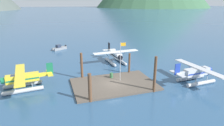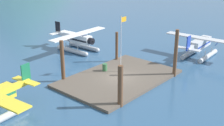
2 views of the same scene
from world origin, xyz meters
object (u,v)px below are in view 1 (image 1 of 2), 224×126
flagpole (121,57)px  seaplane_silver_stbd_aft (196,74)px  fuel_drum (111,75)px  boat_grey_open_north (59,48)px  seaplane_yellow_port_fwd (23,80)px  seaplane_white_bow_right (115,56)px

flagpole → seaplane_silver_stbd_aft: bearing=-19.3°
fuel_drum → seaplane_silver_stbd_aft: bearing=-23.7°
fuel_drum → boat_grey_open_north: (-7.51, 25.95, -0.25)m
fuel_drum → seaplane_silver_stbd_aft: size_ratio=0.08×
flagpole → seaplane_yellow_port_fwd: flagpole is taller
flagpole → boat_grey_open_north: bearing=107.5°
seaplane_yellow_port_fwd → seaplane_silver_stbd_aft: bearing=-12.6°
flagpole → seaplane_white_bow_right: (2.75, 10.60, -2.86)m
seaplane_white_bow_right → fuel_drum: bearing=-113.6°
fuel_drum → boat_grey_open_north: size_ratio=0.20×
flagpole → seaplane_silver_stbd_aft: flagpole is taller
seaplane_silver_stbd_aft → seaplane_white_bow_right: size_ratio=1.00×
seaplane_silver_stbd_aft → boat_grey_open_north: seaplane_silver_stbd_aft is taller
flagpole → fuel_drum: 4.20m
flagpole → boat_grey_open_north: flagpole is taller
flagpole → seaplane_yellow_port_fwd: size_ratio=0.64×
seaplane_silver_stbd_aft → boat_grey_open_north: bearing=123.2°
boat_grey_open_north → flagpole: bearing=-72.5°
seaplane_yellow_port_fwd → boat_grey_open_north: bearing=74.8°
seaplane_silver_stbd_aft → seaplane_white_bow_right: 17.60m
boat_grey_open_north → seaplane_silver_stbd_aft: bearing=-56.8°
seaplane_silver_stbd_aft → boat_grey_open_north: 38.07m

